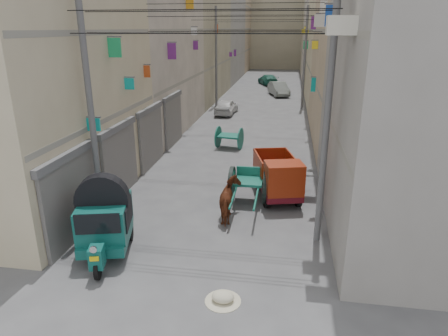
% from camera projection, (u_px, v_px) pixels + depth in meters
% --- Properties ---
extents(building_row_left, '(8.00, 62.00, 14.00)m').
position_uv_depth(building_row_left, '(182.00, 27.00, 38.46)').
color(building_row_left, '#C1B492').
rests_on(building_row_left, ground).
extents(building_row_right, '(8.00, 62.00, 14.00)m').
position_uv_depth(building_row_right, '(354.00, 27.00, 36.04)').
color(building_row_right, gray).
rests_on(building_row_right, ground).
extents(end_cap_building, '(22.00, 10.00, 13.00)m').
position_uv_depth(end_cap_building, '(277.00, 27.00, 66.92)').
color(end_cap_building, tan).
rests_on(end_cap_building, ground).
extents(shutters_left, '(0.18, 14.40, 2.88)m').
position_uv_depth(shutters_left, '(137.00, 146.00, 17.37)').
color(shutters_left, '#515257').
rests_on(shutters_left, ground).
extents(signboards, '(8.22, 40.52, 5.67)m').
position_uv_depth(signboards, '(252.00, 74.00, 26.65)').
color(signboards, yellow).
rests_on(signboards, ground).
extents(utility_poles, '(7.40, 22.20, 8.00)m').
position_uv_depth(utility_poles, '(245.00, 73.00, 22.12)').
color(utility_poles, '#555557').
rests_on(utility_poles, ground).
extents(overhead_cables, '(7.40, 22.52, 1.12)m').
position_uv_depth(overhead_cables, '(239.00, 18.00, 18.78)').
color(overhead_cables, black).
rests_on(overhead_cables, ground).
extents(auto_rickshaw, '(1.95, 2.76, 1.87)m').
position_uv_depth(auto_rickshaw, '(105.00, 219.00, 11.60)').
color(auto_rickshaw, black).
rests_on(auto_rickshaw, ground).
extents(tonga_cart, '(1.51, 3.09, 1.39)m').
position_uv_depth(tonga_cart, '(249.00, 185.00, 15.13)').
color(tonga_cart, black).
rests_on(tonga_cart, ground).
extents(mini_truck, '(2.11, 3.35, 1.74)m').
position_uv_depth(mini_truck, '(279.00, 180.00, 15.32)').
color(mini_truck, black).
rests_on(mini_truck, ground).
extents(second_cart, '(1.51, 1.38, 1.20)m').
position_uv_depth(second_cart, '(229.00, 137.00, 22.05)').
color(second_cart, '#155C4C').
rests_on(second_cart, ground).
extents(feed_sack, '(0.56, 0.45, 0.28)m').
position_uv_depth(feed_sack, '(223.00, 297.00, 9.75)').
color(feed_sack, beige).
rests_on(feed_sack, ground).
extents(horse, '(0.96, 1.75, 1.40)m').
position_uv_depth(horse, '(230.00, 200.00, 13.80)').
color(horse, brown).
rests_on(horse, ground).
extents(distant_car_white, '(1.57, 3.52, 1.18)m').
position_uv_depth(distant_car_white, '(226.00, 107.00, 30.86)').
color(distant_car_white, silver).
rests_on(distant_car_white, ground).
extents(distant_car_grey, '(2.44, 4.21, 1.31)m').
position_uv_depth(distant_car_grey, '(279.00, 89.00, 39.36)').
color(distant_car_grey, slate).
rests_on(distant_car_grey, ground).
extents(distant_car_green, '(2.84, 4.37, 1.18)m').
position_uv_depth(distant_car_green, '(268.00, 80.00, 46.95)').
color(distant_car_green, '#216250').
rests_on(distant_car_green, ground).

